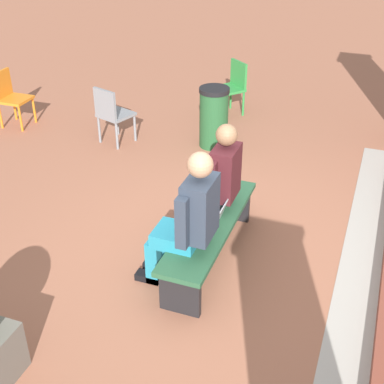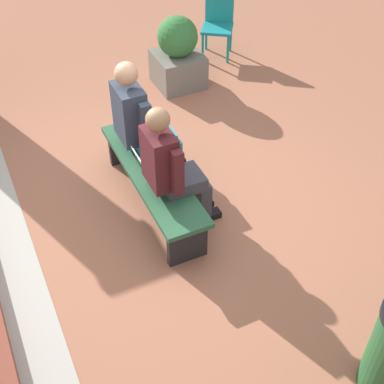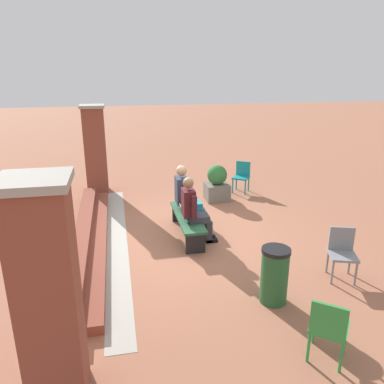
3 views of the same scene
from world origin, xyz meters
TOP-DOWN VIEW (x-y plane):
  - ground_plane at (0.00, 0.00)m, footprint 60.00×60.00m
  - concrete_strip at (-0.03, 1.32)m, footprint 6.41×0.40m
  - brick_steps at (-0.03, 1.87)m, footprint 5.61×0.60m
  - brick_pillar_left_of_steps at (-3.69, 1.95)m, footprint 0.64×0.64m
  - brick_pillar_right_of_steps at (3.40, 1.78)m, footprint 0.64×0.64m
  - bench at (-0.03, -0.12)m, footprint 1.80×0.44m
  - person_student at (-0.35, -0.19)m, footprint 0.54×0.69m
  - person_adult at (0.39, -0.20)m, footprint 0.58×0.73m
  - laptop at (-0.01, -0.11)m, footprint 0.32×0.29m
  - plastic_chair_by_pillar at (-3.82, -1.04)m, footprint 0.59×0.59m
  - plastic_chair_mid_courtyard at (-2.12, -2.30)m, footprint 0.53×0.53m
  - plastic_chair_near_bench_right at (2.60, -2.19)m, footprint 0.58×0.58m
  - planter at (2.03, -1.32)m, footprint 0.60×0.60m
  - litter_bin at (-2.56, -0.93)m, footprint 0.42×0.42m

SIDE VIEW (x-z plane):
  - ground_plane at x=0.00m, z-range 0.00..0.00m
  - concrete_strip at x=-0.03m, z-range 0.00..0.01m
  - brick_steps at x=-0.03m, z-range -0.02..0.28m
  - bench at x=-0.03m, z-range 0.13..0.58m
  - litter_bin at x=-2.56m, z-range 0.00..0.86m
  - planter at x=2.03m, z-range -0.03..0.91m
  - plastic_chair_by_pillar at x=-3.82m, z-range 0.06..0.90m
  - plastic_chair_mid_courtyard at x=-2.12m, z-range 0.06..0.90m
  - plastic_chair_near_bench_right at x=2.60m, z-range 0.06..0.90m
  - laptop at x=-0.01m, z-range 0.39..0.61m
  - person_student at x=-0.35m, z-range 0.05..1.39m
  - person_adult at x=0.39m, z-range 0.04..1.44m
  - brick_pillar_left_of_steps at x=-3.69m, z-range 0.01..2.41m
  - brick_pillar_right_of_steps at x=3.40m, z-range 0.01..2.41m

